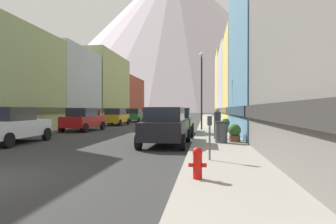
% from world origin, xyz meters
% --- Properties ---
extents(sidewalk_left, '(2.50, 100.00, 0.15)m').
position_xyz_m(sidewalk_left, '(-6.25, 35.00, 0.07)').
color(sidewalk_left, gray).
rests_on(sidewalk_left, ground).
extents(sidewalk_right, '(2.50, 100.00, 0.15)m').
position_xyz_m(sidewalk_right, '(6.25, 35.00, 0.07)').
color(sidewalk_right, gray).
rests_on(sidewalk_right, ground).
extents(storefront_left_1, '(6.44, 9.58, 8.20)m').
position_xyz_m(storefront_left_1, '(-10.57, 16.34, 3.95)').
color(storefront_left_1, '#8C9966').
rests_on(storefront_left_1, ground).
extents(storefront_left_2, '(9.85, 9.71, 8.53)m').
position_xyz_m(storefront_left_2, '(-12.28, 26.04, 4.11)').
color(storefront_left_2, '#99A5B2').
rests_on(storefront_left_2, ground).
extents(storefront_left_3, '(9.71, 13.83, 10.03)m').
position_xyz_m(storefront_left_3, '(-12.20, 38.33, 4.85)').
color(storefront_left_3, '#8C9966').
rests_on(storefront_left_3, ground).
extents(storefront_left_4, '(8.01, 12.56, 7.89)m').
position_xyz_m(storefront_left_4, '(-11.36, 51.65, 3.80)').
color(storefront_left_4, brown).
rests_on(storefront_left_4, ground).
extents(storefront_right_1, '(9.18, 11.13, 10.96)m').
position_xyz_m(storefront_right_1, '(11.94, 13.28, 5.31)').
color(storefront_right_1, slate).
rests_on(storefront_right_1, ground).
extents(storefront_right_2, '(8.76, 8.22, 9.12)m').
position_xyz_m(storefront_right_2, '(11.73, 23.44, 4.40)').
color(storefront_right_2, '#D8B259').
rests_on(storefront_right_2, ground).
extents(storefront_right_3, '(9.95, 13.81, 9.88)m').
position_xyz_m(storefront_right_3, '(12.33, 34.82, 4.77)').
color(storefront_right_3, '#99A5B2').
rests_on(storefront_right_3, ground).
extents(storefront_right_4, '(9.67, 11.50, 11.47)m').
position_xyz_m(storefront_right_4, '(12.19, 47.49, 5.56)').
color(storefront_right_4, '#D8B259').
rests_on(storefront_right_4, ground).
extents(car_left_0, '(2.15, 4.44, 1.78)m').
position_xyz_m(car_left_0, '(-3.80, 7.48, 0.90)').
color(car_left_0, silver).
rests_on(car_left_0, ground).
extents(car_left_1, '(2.23, 4.47, 1.78)m').
position_xyz_m(car_left_1, '(-3.80, 16.23, 0.90)').
color(car_left_1, '#9E1111').
rests_on(car_left_1, ground).
extents(car_left_2, '(2.10, 4.42, 1.78)m').
position_xyz_m(car_left_2, '(-3.80, 24.80, 0.90)').
color(car_left_2, '#B28419').
rests_on(car_left_2, ground).
extents(car_left_3, '(2.19, 4.46, 1.78)m').
position_xyz_m(car_left_3, '(-3.80, 33.16, 0.90)').
color(car_left_3, '#265933').
rests_on(car_left_3, ground).
extents(car_right_0, '(2.11, 4.42, 1.78)m').
position_xyz_m(car_right_0, '(3.80, 7.69, 0.90)').
color(car_right_0, black).
rests_on(car_right_0, ground).
extents(car_right_1, '(2.12, 4.43, 1.78)m').
position_xyz_m(car_right_1, '(3.80, 13.77, 0.90)').
color(car_right_1, '#265933').
rests_on(car_right_1, ground).
extents(fire_hydrant_near, '(0.40, 0.22, 0.70)m').
position_xyz_m(fire_hydrant_near, '(5.45, 0.49, 0.53)').
color(fire_hydrant_near, red).
rests_on(fire_hydrant_near, sidewalk_right).
extents(parking_meter_near, '(0.14, 0.10, 1.33)m').
position_xyz_m(parking_meter_near, '(5.75, 3.01, 1.01)').
color(parking_meter_near, '#595960').
rests_on(parking_meter_near, sidewalk_right).
extents(trash_bin_right, '(0.59, 0.59, 0.98)m').
position_xyz_m(trash_bin_right, '(6.35, 7.86, 0.64)').
color(trash_bin_right, '#4C5156').
rests_on(trash_bin_right, sidewalk_right).
extents(potted_plant_0, '(0.61, 0.61, 0.91)m').
position_xyz_m(potted_plant_0, '(7.00, 14.82, 0.66)').
color(potted_plant_0, gray).
rests_on(potted_plant_0, sidewalk_right).
extents(potted_plant_1, '(0.48, 0.48, 0.76)m').
position_xyz_m(potted_plant_1, '(-7.00, 16.77, 0.55)').
color(potted_plant_1, '#4C4C51').
rests_on(potted_plant_1, sidewalk_left).
extents(potted_plant_2, '(0.59, 0.59, 0.84)m').
position_xyz_m(potted_plant_2, '(7.00, 8.32, 0.58)').
color(potted_plant_2, brown).
rests_on(potted_plant_2, sidewalk_right).
extents(pedestrian_0, '(0.36, 0.36, 1.61)m').
position_xyz_m(pedestrian_0, '(6.25, 9.73, 0.89)').
color(pedestrian_0, '#333338').
rests_on(pedestrian_0, sidewalk_right).
extents(pedestrian_1, '(0.36, 0.36, 1.65)m').
position_xyz_m(pedestrian_1, '(-6.25, 22.50, 0.91)').
color(pedestrian_1, '#333338').
rests_on(pedestrian_1, sidewalk_left).
extents(pedestrian_2, '(0.36, 0.36, 1.74)m').
position_xyz_m(pedestrian_2, '(-6.25, 26.30, 0.96)').
color(pedestrian_2, maroon).
rests_on(pedestrian_2, sidewalk_left).
extents(streetlamp_right, '(0.36, 0.36, 5.86)m').
position_xyz_m(streetlamp_right, '(5.35, 16.77, 3.99)').
color(streetlamp_right, black).
rests_on(streetlamp_right, sidewalk_right).
extents(mountain_backdrop, '(246.45, 246.45, 133.37)m').
position_xyz_m(mountain_backdrop, '(-22.03, 260.00, 66.68)').
color(mountain_backdrop, silver).
rests_on(mountain_backdrop, ground).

